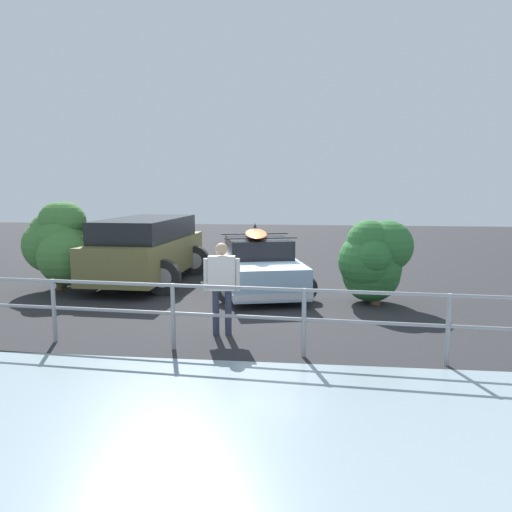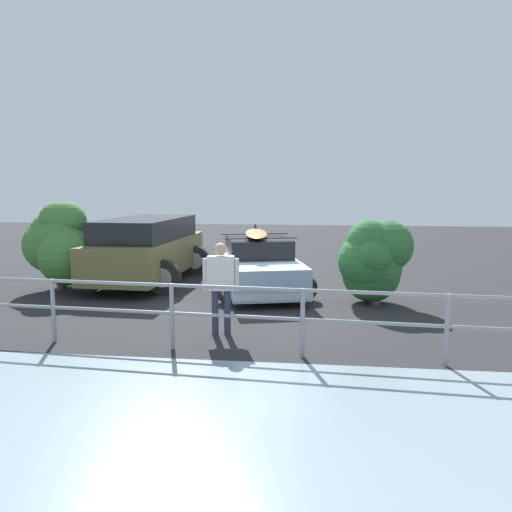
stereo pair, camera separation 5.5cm
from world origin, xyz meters
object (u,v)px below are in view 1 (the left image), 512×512
at_px(sedan_car, 258,265).
at_px(person_bystander, 222,280).
at_px(bush_near_right, 61,243).
at_px(suv_car, 147,249).
at_px(bush_near_left, 373,260).

bearing_deg(sedan_car, person_bystander, 86.76).
height_order(person_bystander, bush_near_right, bush_near_right).
bearing_deg(sedan_car, bush_near_right, 6.69).
distance_m(suv_car, bush_near_left, 6.06).
relative_size(sedan_car, bush_near_left, 2.44).
height_order(suv_car, bush_near_left, bush_near_left).
xyz_separation_m(person_bystander, bush_near_left, (-2.90, -2.66, -0.00)).
height_order(bush_near_left, bush_near_right, bush_near_right).
bearing_deg(bush_near_right, suv_car, -146.90).
distance_m(sedan_car, bush_near_right, 4.96).
distance_m(suv_car, person_bystander, 5.34).
relative_size(sedan_car, person_bystander, 2.81).
height_order(person_bystander, bush_near_left, bush_near_left).
relative_size(suv_car, bush_near_left, 2.58).
distance_m(suv_car, bush_near_right, 2.16).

